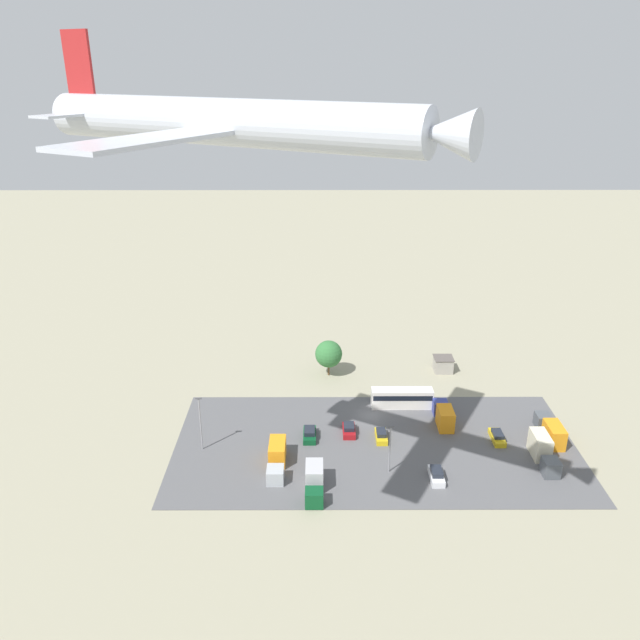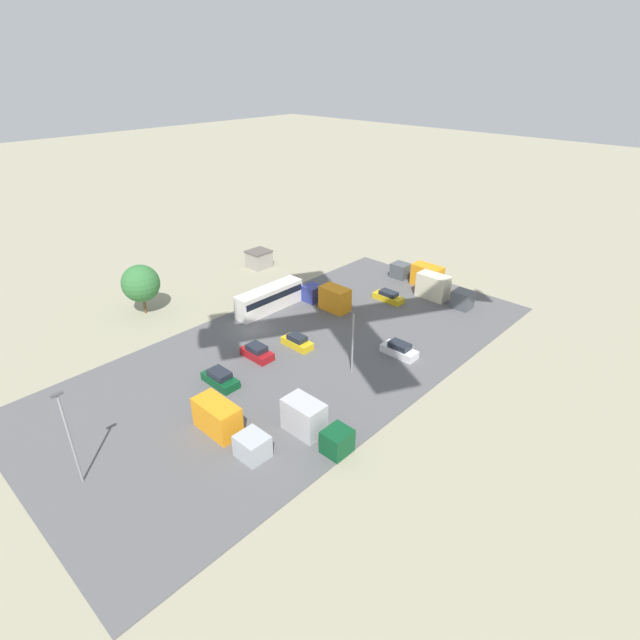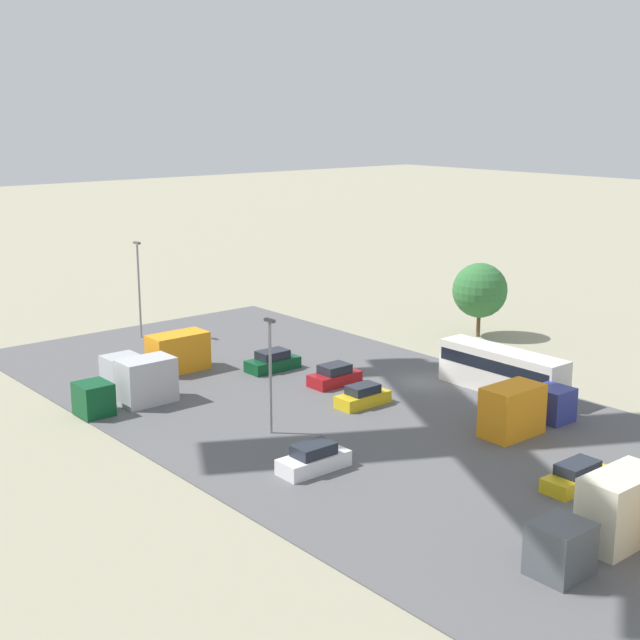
{
  "view_description": "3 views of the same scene",
  "coord_description": "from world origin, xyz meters",
  "px_view_note": "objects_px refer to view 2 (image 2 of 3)",
  "views": [
    {
      "loc": [
        8.75,
        90.34,
        54.78
      ],
      "look_at": [
        8.56,
        21.28,
        26.2
      ],
      "focal_mm": 35.0,
      "sensor_mm": 36.0,
      "label": 1
    },
    {
      "loc": [
        35.13,
        44.99,
        31.26
      ],
      "look_at": [
        -5.14,
        7.09,
        2.14
      ],
      "focal_mm": 28.0,
      "sensor_mm": 36.0,
      "label": 2
    },
    {
      "loc": [
        -45.69,
        48.26,
        20.72
      ],
      "look_at": [
        2.48,
        8.13,
        5.86
      ],
      "focal_mm": 50.0,
      "sensor_mm": 36.0,
      "label": 3
    }
  ],
  "objects_px": {
    "parked_car_0": "(399,350)",
    "parked_truck_2": "(328,297)",
    "parked_car_1": "(220,379)",
    "parked_car_3": "(297,342)",
    "parked_car_4": "(257,352)",
    "parked_truck_4": "(419,274)",
    "shed_building": "(259,259)",
    "bus": "(269,298)",
    "parked_car_2": "(388,297)",
    "parked_truck_1": "(441,290)",
    "parked_truck_0": "(313,423)",
    "parked_truck_3": "(227,425)"
  },
  "relations": [
    {
      "from": "parked_truck_0",
      "to": "parked_truck_2",
      "type": "relative_size",
      "value": 0.95
    },
    {
      "from": "parked_car_1",
      "to": "parked_truck_1",
      "type": "bearing_deg",
      "value": 169.92
    },
    {
      "from": "parked_car_1",
      "to": "parked_truck_0",
      "type": "height_order",
      "value": "parked_truck_0"
    },
    {
      "from": "parked_car_0",
      "to": "parked_car_3",
      "type": "height_order",
      "value": "parked_car_0"
    },
    {
      "from": "parked_truck_2",
      "to": "parked_truck_4",
      "type": "relative_size",
      "value": 0.89
    },
    {
      "from": "parked_truck_2",
      "to": "parked_truck_0",
      "type": "bearing_deg",
      "value": -140.54
    },
    {
      "from": "parked_car_1",
      "to": "parked_truck_0",
      "type": "xyz_separation_m",
      "value": [
        -0.82,
        13.09,
        0.82
      ]
    },
    {
      "from": "parked_truck_3",
      "to": "parked_car_0",
      "type": "bearing_deg",
      "value": 172.16
    },
    {
      "from": "parked_car_2",
      "to": "parked_truck_2",
      "type": "height_order",
      "value": "parked_truck_2"
    },
    {
      "from": "parked_car_4",
      "to": "parked_car_0",
      "type": "bearing_deg",
      "value": -44.91
    },
    {
      "from": "parked_car_0",
      "to": "parked_truck_4",
      "type": "xyz_separation_m",
      "value": [
        -19.61,
        -10.15,
        0.82
      ]
    },
    {
      "from": "parked_car_4",
      "to": "parked_truck_3",
      "type": "xyz_separation_m",
      "value": [
        10.93,
        8.69,
        0.75
      ]
    },
    {
      "from": "bus",
      "to": "parked_car_4",
      "type": "relative_size",
      "value": 2.59
    },
    {
      "from": "parked_car_3",
      "to": "parked_truck_2",
      "type": "bearing_deg",
      "value": -156.69
    },
    {
      "from": "parked_car_4",
      "to": "parked_truck_2",
      "type": "relative_size",
      "value": 0.53
    },
    {
      "from": "shed_building",
      "to": "bus",
      "type": "distance_m",
      "value": 16.5
    },
    {
      "from": "parked_car_3",
      "to": "parked_truck_3",
      "type": "bearing_deg",
      "value": 23.93
    },
    {
      "from": "parked_truck_3",
      "to": "parked_truck_2",
      "type": "bearing_deg",
      "value": -156.32
    },
    {
      "from": "parked_car_3",
      "to": "parked_truck_0",
      "type": "bearing_deg",
      "value": 50.74
    },
    {
      "from": "parked_car_0",
      "to": "parked_truck_2",
      "type": "distance_m",
      "value": 15.27
    },
    {
      "from": "parked_car_2",
      "to": "parked_car_4",
      "type": "relative_size",
      "value": 1.13
    },
    {
      "from": "parked_truck_1",
      "to": "parked_truck_2",
      "type": "xyz_separation_m",
      "value": [
        12.7,
        -10.36,
        -0.12
      ]
    },
    {
      "from": "parked_car_0",
      "to": "parked_car_1",
      "type": "distance_m",
      "value": 20.96
    },
    {
      "from": "parked_car_1",
      "to": "parked_car_3",
      "type": "bearing_deg",
      "value": 178.17
    },
    {
      "from": "parked_car_3",
      "to": "parked_car_0",
      "type": "bearing_deg",
      "value": 123.99
    },
    {
      "from": "parked_car_2",
      "to": "bus",
      "type": "bearing_deg",
      "value": -37.04
    },
    {
      "from": "parked_car_2",
      "to": "parked_truck_1",
      "type": "height_order",
      "value": "parked_truck_1"
    },
    {
      "from": "parked_truck_0",
      "to": "parked_truck_1",
      "type": "height_order",
      "value": "parked_truck_1"
    },
    {
      "from": "parked_car_2",
      "to": "parked_truck_0",
      "type": "distance_m",
      "value": 31.13
    },
    {
      "from": "bus",
      "to": "parked_car_1",
      "type": "relative_size",
      "value": 2.38
    },
    {
      "from": "parked_car_0",
      "to": "parked_truck_2",
      "type": "height_order",
      "value": "parked_truck_2"
    },
    {
      "from": "bus",
      "to": "parked_car_2",
      "type": "bearing_deg",
      "value": 52.96
    },
    {
      "from": "bus",
      "to": "parked_truck_1",
      "type": "relative_size",
      "value": 1.25
    },
    {
      "from": "parked_car_2",
      "to": "parked_truck_2",
      "type": "bearing_deg",
      "value": -33.21
    },
    {
      "from": "shed_building",
      "to": "parked_truck_3",
      "type": "distance_m",
      "value": 42.73
    },
    {
      "from": "parked_truck_2",
      "to": "parked_truck_4",
      "type": "distance_m",
      "value": 16.53
    },
    {
      "from": "parked_car_4",
      "to": "parked_truck_4",
      "type": "bearing_deg",
      "value": -3.04
    },
    {
      "from": "shed_building",
      "to": "bus",
      "type": "bearing_deg",
      "value": 54.54
    },
    {
      "from": "parked_car_1",
      "to": "parked_truck_2",
      "type": "distance_m",
      "value": 22.27
    },
    {
      "from": "shed_building",
      "to": "parked_car_0",
      "type": "bearing_deg",
      "value": 78.01
    },
    {
      "from": "parked_car_3",
      "to": "parked_car_4",
      "type": "bearing_deg",
      "value": -18.05
    },
    {
      "from": "bus",
      "to": "parked_car_1",
      "type": "bearing_deg",
      "value": -58.44
    },
    {
      "from": "parked_car_1",
      "to": "parked_truck_1",
      "type": "relative_size",
      "value": 0.52
    },
    {
      "from": "shed_building",
      "to": "parked_truck_1",
      "type": "height_order",
      "value": "parked_truck_1"
    },
    {
      "from": "parked_car_4",
      "to": "parked_truck_4",
      "type": "height_order",
      "value": "parked_truck_4"
    },
    {
      "from": "parked_truck_3",
      "to": "parked_truck_4",
      "type": "bearing_deg",
      "value": -170.6
    },
    {
      "from": "parked_truck_3",
      "to": "bus",
      "type": "bearing_deg",
      "value": -140.06
    },
    {
      "from": "parked_car_1",
      "to": "parked_car_4",
      "type": "height_order",
      "value": "parked_car_1"
    },
    {
      "from": "parked_car_1",
      "to": "parked_truck_4",
      "type": "distance_m",
      "value": 37.72
    },
    {
      "from": "parked_truck_0",
      "to": "parked_truck_3",
      "type": "xyz_separation_m",
      "value": [
        5.51,
        -5.67,
        -0.08
      ]
    }
  ]
}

